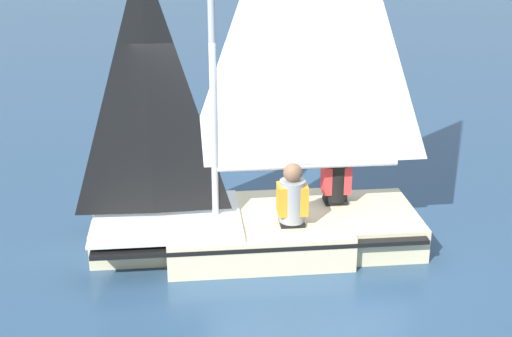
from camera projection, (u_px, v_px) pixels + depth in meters
name	position (u px, v px, depth m)	size (l,w,h in m)	color
ground_plane	(256.00, 246.00, 8.68)	(260.00, 260.00, 0.00)	#2D4C6B
sailboat_main	(260.00, 189.00, 8.42)	(3.02, 4.09, 5.27)	beige
sailor_helm	(292.00, 208.00, 8.22)	(0.40, 0.42, 1.16)	black
sailor_crew	(336.00, 186.00, 8.82)	(0.40, 0.42, 1.16)	black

